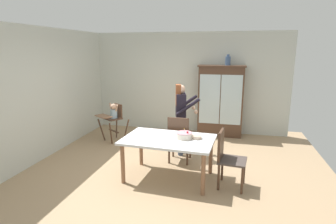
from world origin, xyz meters
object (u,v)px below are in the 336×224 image
Objects in this scene: ceramic_vase at (228,60)px; dining_chair_far_side at (179,136)px; adult_person at (181,111)px; birthday_cake at (184,135)px; china_cabinet at (220,101)px; dining_table at (168,143)px; dining_chair_right_end at (226,155)px; serving_bowl at (197,137)px; high_chair_with_toddler at (113,115)px.

ceramic_vase reaches higher than dining_chair_far_side.
adult_person is 5.47× the size of birthday_cake.
dining_table is (-0.75, -2.76, -0.28)m from china_cabinet.
dining_chair_right_end is (0.73, -0.12, -0.24)m from birthday_cake.
dining_chair_right_end is at bearing -17.66° from serving_bowl.
dining_chair_far_side is at bearing -108.88° from china_cabinet.
high_chair_with_toddler is at bearing -156.88° from china_cabinet.
high_chair_with_toddler is 0.99× the size of dining_chair_far_side.
china_cabinet is at bearing 79.74° from birthday_cake.
dining_table is 8.99× the size of serving_bowl.
birthday_cake is at bearing 178.34° from adult_person.
dining_chair_far_side is (-0.70, -2.05, -0.38)m from china_cabinet.
adult_person is 1.24m from dining_table.
china_cabinet is at bearing 83.99° from serving_bowl.
birthday_cake is at bearing 13.47° from dining_table.
dining_chair_right_end is (0.52, -0.17, -0.21)m from serving_bowl.
adult_person is at bearing -115.83° from china_cabinet.
ceramic_vase is at bearing -44.85° from adult_person.
high_chair_with_toddler is 1.87m from adult_person.
adult_person is 1.66m from dining_chair_right_end.
dining_table is at bearing -9.28° from high_chair_with_toddler.
china_cabinet is 1.05m from ceramic_vase.
dining_table is 0.50m from serving_bowl.
dining_chair_far_side is (0.06, -0.49, -0.41)m from adult_person.
dining_table is 0.72m from dining_chair_far_side.
serving_bowl is (-0.28, -2.66, -0.16)m from china_cabinet.
dining_chair_right_end is at bearing -156.60° from adult_person.
china_cabinet is at bearing -108.19° from dining_chair_far_side.
serving_bowl is at bearing 11.10° from birthday_cake.
dining_chair_far_side is at bearing 57.34° from dining_chair_right_end.
birthday_cake is at bearing 108.91° from dining_chair_far_side.
dining_table is 1.69× the size of dining_chair_far_side.
dining_chair_far_side is (-0.84, -2.06, -1.41)m from ceramic_vase.
dining_chair_far_side is at bearing -112.31° from ceramic_vase.
adult_person is at bearing -82.70° from dining_chair_far_side.
china_cabinet is 2.68m from serving_bowl.
birthday_cake is 1.56× the size of serving_bowl.
ceramic_vase reaches higher than china_cabinet.
china_cabinet reaches higher than high_chair_with_toddler.
adult_person is 0.95× the size of dining_table.
ceramic_vase reaches higher than dining_table.
serving_bowl is 0.19× the size of dining_chair_far_side.
adult_person is 1.21m from serving_bowl.
high_chair_with_toddler is (-2.54, -1.09, -0.28)m from china_cabinet.
dining_chair_far_side is 1.00× the size of dining_chair_right_end.
dining_chair_right_end is (0.10, -2.83, -1.41)m from ceramic_vase.
birthday_cake is at bearing -168.90° from serving_bowl.
serving_bowl is at bearing 12.43° from dining_table.
high_chair_with_toddler is at bearing 64.67° from dining_chair_right_end.
dining_chair_far_side is at bearing 124.85° from serving_bowl.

